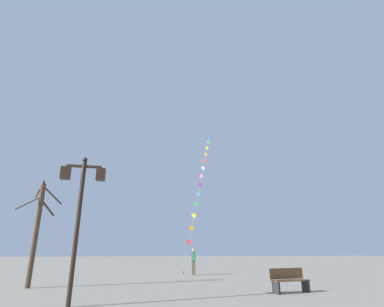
# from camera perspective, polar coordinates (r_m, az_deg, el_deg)

# --- Properties ---
(ground_plane) EXTENTS (160.00, 160.00, 0.00)m
(ground_plane) POSITION_cam_1_polar(r_m,az_deg,el_deg) (21.15, -7.51, -22.18)
(ground_plane) COLOR gray
(twin_lantern_lamp_post) EXTENTS (1.38, 0.28, 4.49)m
(twin_lantern_lamp_post) POSITION_cam_1_polar(r_m,az_deg,el_deg) (10.22, -20.53, -8.06)
(twin_lantern_lamp_post) COLOR black
(twin_lantern_lamp_post) RESTS_ON ground_plane
(kite_train) EXTENTS (5.81, 13.56, 16.30)m
(kite_train) POSITION_cam_1_polar(r_m,az_deg,el_deg) (31.24, 1.69, -5.13)
(kite_train) COLOR brown
(kite_train) RESTS_ON ground_plane
(kite_flyer) EXTENTS (0.34, 0.63, 1.71)m
(kite_flyer) POSITION_cam_1_polar(r_m,az_deg,el_deg) (21.62, 0.30, -19.84)
(kite_flyer) COLOR brown
(kite_flyer) RESTS_ON ground_plane
(bare_tree) EXTENTS (1.81, 1.26, 4.81)m
(bare_tree) POSITION_cam_1_polar(r_m,az_deg,el_deg) (15.90, -27.51, -12.59)
(bare_tree) COLOR #4C3826
(bare_tree) RESTS_ON ground_plane
(park_bench) EXTENTS (1.66, 0.77, 0.89)m
(park_bench) POSITION_cam_1_polar(r_m,az_deg,el_deg) (13.21, 18.13, -22.04)
(park_bench) COLOR brown
(park_bench) RESTS_ON ground_plane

